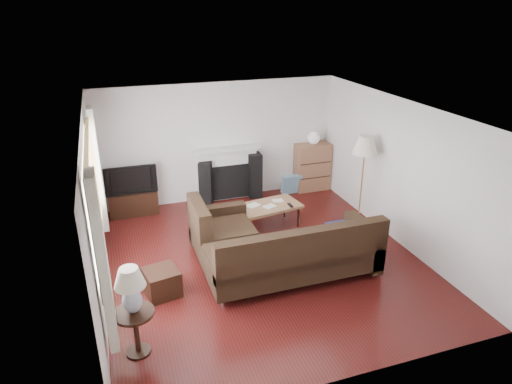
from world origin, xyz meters
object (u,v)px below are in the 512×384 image
object	(u,v)px
bookshelf	(312,167)
side_table	(136,332)
sectional_sofa	(293,250)
coffee_table	(268,216)
floor_lamp	(362,182)
tv_stand	(133,203)

from	to	relation	value
bookshelf	side_table	size ratio (longest dim) A/B	1.75
bookshelf	sectional_sofa	distance (m)	3.62
sectional_sofa	side_table	xyz separation A→B (m)	(-2.43, -0.94, -0.16)
sectional_sofa	coffee_table	xyz separation A→B (m)	(0.21, 1.67, -0.23)
sectional_sofa	floor_lamp	size ratio (longest dim) A/B	1.64
coffee_table	side_table	distance (m)	3.72
tv_stand	floor_lamp	distance (m)	4.50
tv_stand	coffee_table	bearing A→B (deg)	-31.59
tv_stand	coffee_table	xyz separation A→B (m)	(2.35, -1.44, -0.00)
bookshelf	tv_stand	bearing A→B (deg)	-179.56
bookshelf	sectional_sofa	xyz separation A→B (m)	(-1.80, -3.15, -0.07)
sectional_sofa	tv_stand	bearing A→B (deg)	124.50
bookshelf	floor_lamp	bearing A→B (deg)	-87.20
sectional_sofa	coffee_table	distance (m)	1.70
coffee_table	side_table	size ratio (longest dim) A/B	1.97
coffee_table	floor_lamp	bearing A→B (deg)	-23.76
floor_lamp	bookshelf	bearing A→B (deg)	92.80
bookshelf	side_table	bearing A→B (deg)	-135.98
tv_stand	bookshelf	world-z (taller)	bookshelf
bookshelf	coffee_table	distance (m)	2.19
side_table	floor_lamp	bearing A→B (deg)	26.73
side_table	sectional_sofa	bearing A→B (deg)	21.20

